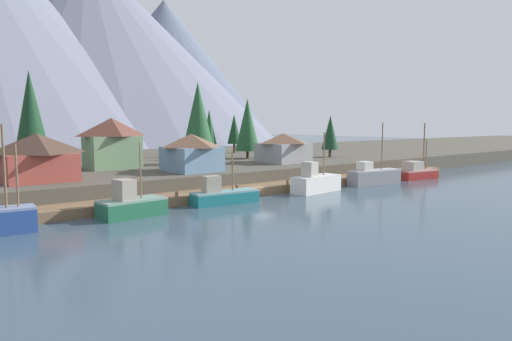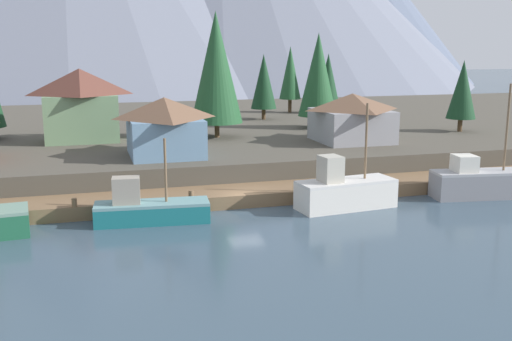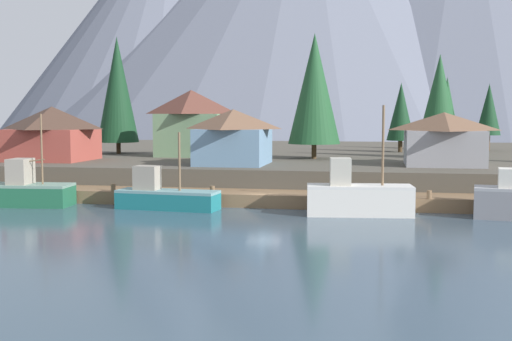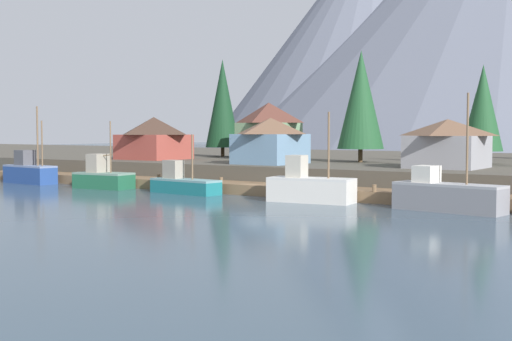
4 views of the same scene
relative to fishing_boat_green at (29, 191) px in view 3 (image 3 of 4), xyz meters
name	(u,v)px [view 3 (image 3 of 4)]	position (x,y,z in m)	size (l,w,h in m)	color
ground_plane	(296,186)	(18.02, 21.85, -1.67)	(400.00, 400.00, 1.00)	#384C5B
dock	(268,198)	(18.02, 3.84, -0.66)	(80.00, 4.00, 1.60)	brown
shoreline_bank	(308,161)	(18.02, 33.85, 0.08)	(400.00, 56.00, 2.50)	#4C473D
mountain_west_peak	(175,21)	(-30.79, 135.69, 31.78)	(98.93, 98.93, 65.89)	slate
mountain_central_peak	(306,2)	(4.63, 152.24, 38.88)	(168.02, 168.02, 80.09)	slate
mountain_east_peak	(463,2)	(49.64, 154.23, 37.86)	(158.82, 158.82, 78.05)	slate
fishing_boat_green	(29,191)	(0.00, 0.00, 0.00)	(6.46, 3.39, 7.06)	#1E5B3D
fishing_boat_teal	(165,196)	(10.82, 0.28, -0.22)	(7.80, 2.95, 5.72)	#196B70
fishing_boat_white	(358,197)	(25.01, 0.00, 0.10)	(7.54, 3.41, 7.66)	silver
house_grey	(444,138)	(32.08, 14.19, 3.73)	(6.98, 7.14, 4.69)	gray
house_red	(52,133)	(-4.95, 13.38, 4.03)	(7.55, 7.34, 5.26)	#9E4238
house_green	(191,122)	(6.73, 21.70, 4.95)	(7.23, 5.32, 7.06)	#6B8E66
house_blue	(233,136)	(13.53, 11.62, 3.87)	(6.30, 7.27, 4.96)	#6689A8
conifer_near_left	(489,110)	(39.57, 38.11, 6.36)	(2.91, 2.91, 8.18)	#4C3823
conifer_near_right	(447,106)	(34.84, 40.42, 6.82)	(3.01, 3.01, 9.14)	#4C3823
conifer_mid_right	(118,90)	(-2.87, 24.92, 8.60)	(4.67, 4.67, 13.24)	#4C3823
conifer_back_left	(439,99)	(32.49, 24.23, 7.35)	(4.36, 4.36, 10.66)	#4C3823
conifer_back_right	(314,89)	(19.97, 20.39, 8.40)	(5.25, 5.25, 12.61)	#4C3823
conifer_centre	(401,112)	(28.94, 33.63, 6.11)	(3.25, 3.25, 8.20)	#4C3823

